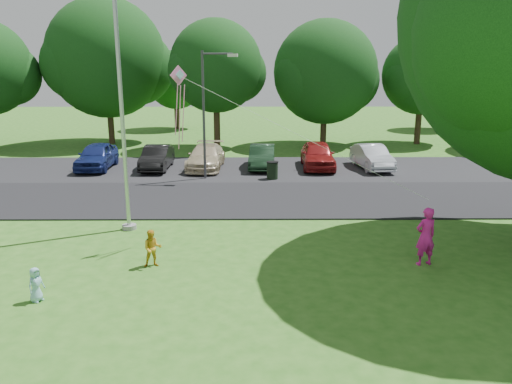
{
  "coord_description": "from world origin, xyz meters",
  "views": [
    {
      "loc": [
        0.86,
        -11.86,
        5.61
      ],
      "look_at": [
        0.99,
        4.0,
        1.6
      ],
      "focal_mm": 35.0,
      "sensor_mm": 36.0,
      "label": 1
    }
  ],
  "objects_px": {
    "child_yellow": "(152,248)",
    "kite": "(186,93)",
    "flagpole": "(122,111)",
    "child_blue": "(36,285)",
    "trash_can": "(272,171)",
    "street_lamp": "(208,104)",
    "woman": "(426,236)"
  },
  "relations": [
    {
      "from": "child_yellow",
      "to": "kite",
      "type": "height_order",
      "value": "kite"
    },
    {
      "from": "kite",
      "to": "child_yellow",
      "type": "bearing_deg",
      "value": -154.27
    },
    {
      "from": "flagpole",
      "to": "kite",
      "type": "distance_m",
      "value": 2.83
    },
    {
      "from": "child_blue",
      "to": "kite",
      "type": "distance_m",
      "value": 6.87
    },
    {
      "from": "trash_can",
      "to": "street_lamp",
      "type": "bearing_deg",
      "value": 177.47
    },
    {
      "from": "street_lamp",
      "to": "woman",
      "type": "xyz_separation_m",
      "value": [
        7.13,
        -11.3,
        -2.95
      ]
    },
    {
      "from": "trash_can",
      "to": "child_blue",
      "type": "relative_size",
      "value": 1.08
    },
    {
      "from": "kite",
      "to": "trash_can",
      "type": "bearing_deg",
      "value": 30.91
    },
    {
      "from": "woman",
      "to": "child_blue",
      "type": "relative_size",
      "value": 1.97
    },
    {
      "from": "street_lamp",
      "to": "kite",
      "type": "bearing_deg",
      "value": -83.3
    },
    {
      "from": "trash_can",
      "to": "woman",
      "type": "bearing_deg",
      "value": -70.46
    },
    {
      "from": "trash_can",
      "to": "woman",
      "type": "height_order",
      "value": "woman"
    },
    {
      "from": "flagpole",
      "to": "street_lamp",
      "type": "height_order",
      "value": "flagpole"
    },
    {
      "from": "flagpole",
      "to": "kite",
      "type": "xyz_separation_m",
      "value": [
        2.36,
        -1.43,
        0.66
      ]
    },
    {
      "from": "child_yellow",
      "to": "child_blue",
      "type": "distance_m",
      "value": 3.26
    },
    {
      "from": "street_lamp",
      "to": "child_blue",
      "type": "bearing_deg",
      "value": -97.22
    },
    {
      "from": "flagpole",
      "to": "woman",
      "type": "height_order",
      "value": "flagpole"
    },
    {
      "from": "trash_can",
      "to": "child_yellow",
      "type": "height_order",
      "value": "child_yellow"
    },
    {
      "from": "woman",
      "to": "trash_can",
      "type": "bearing_deg",
      "value": -85.57
    },
    {
      "from": "flagpole",
      "to": "trash_can",
      "type": "relative_size",
      "value": 10.57
    },
    {
      "from": "street_lamp",
      "to": "child_blue",
      "type": "height_order",
      "value": "street_lamp"
    },
    {
      "from": "child_yellow",
      "to": "flagpole",
      "type": "bearing_deg",
      "value": 101.13
    },
    {
      "from": "street_lamp",
      "to": "trash_can",
      "type": "bearing_deg",
      "value": 3.34
    },
    {
      "from": "flagpole",
      "to": "child_yellow",
      "type": "relative_size",
      "value": 9.09
    },
    {
      "from": "woman",
      "to": "child_yellow",
      "type": "height_order",
      "value": "woman"
    },
    {
      "from": "child_blue",
      "to": "woman",
      "type": "bearing_deg",
      "value": -50.55
    },
    {
      "from": "flagpole",
      "to": "kite",
      "type": "height_order",
      "value": "flagpole"
    },
    {
      "from": "child_yellow",
      "to": "child_blue",
      "type": "xyz_separation_m",
      "value": [
        -2.43,
        -2.17,
        -0.11
      ]
    },
    {
      "from": "child_blue",
      "to": "child_yellow",
      "type": "bearing_deg",
      "value": -21.14
    },
    {
      "from": "flagpole",
      "to": "street_lamp",
      "type": "relative_size",
      "value": 1.58
    },
    {
      "from": "child_blue",
      "to": "kite",
      "type": "relative_size",
      "value": 0.12
    },
    {
      "from": "child_blue",
      "to": "street_lamp",
      "type": "bearing_deg",
      "value": 14.01
    }
  ]
}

